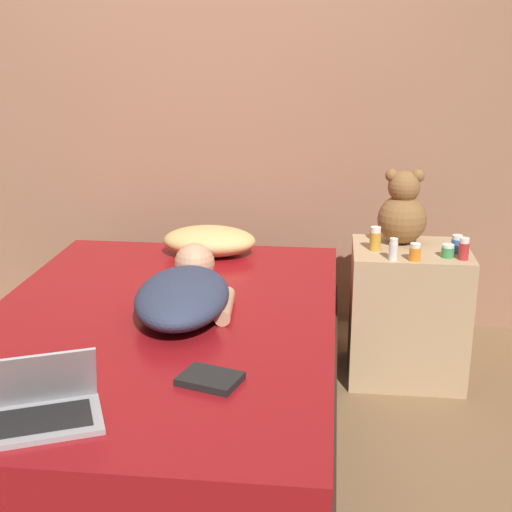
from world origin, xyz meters
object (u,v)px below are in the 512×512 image
(laptop, at_px, (43,405))
(bottle_red, at_px, (464,249))
(bottle_blue, at_px, (457,244))
(pillow, at_px, (209,241))
(bottle_green, at_px, (448,251))
(bottle_orange, at_px, (415,252))
(bottle_amber, at_px, (375,239))
(book, at_px, (210,379))
(bottle_white, at_px, (393,249))
(person_lying, at_px, (185,292))
(teddy_bear, at_px, (403,211))

(laptop, height_order, bottle_red, bottle_red)
(bottle_blue, distance_m, bottle_red, 0.09)
(pillow, distance_m, bottle_green, 1.12)
(bottle_green, xyz_separation_m, bottle_orange, (-0.14, -0.06, 0.01))
(bottle_amber, bearing_deg, book, -116.66)
(bottle_white, bearing_deg, person_lying, -154.86)
(laptop, relative_size, bottle_amber, 3.52)
(bottle_blue, xyz_separation_m, bottle_amber, (-0.35, 0.00, 0.01))
(person_lying, bearing_deg, bottle_orange, 18.79)
(bottle_orange, relative_size, book, 0.35)
(person_lying, bearing_deg, laptop, -108.95)
(bottle_white, bearing_deg, bottle_green, 14.98)
(bottle_white, distance_m, book, 1.15)
(bottle_blue, bearing_deg, bottle_white, -155.02)
(book, bearing_deg, bottle_blue, 50.45)
(bottle_white, bearing_deg, bottle_red, 7.43)
(laptop, bearing_deg, bottle_amber, 30.90)
(bottle_green, distance_m, bottle_amber, 0.31)
(person_lying, distance_m, bottle_white, 0.90)
(pillow, xyz_separation_m, bottle_orange, (0.94, -0.35, 0.08))
(bottle_green, relative_size, book, 0.27)
(person_lying, distance_m, book, 0.61)
(pillow, distance_m, bottle_amber, 0.81)
(teddy_bear, distance_m, bottle_red, 0.35)
(pillow, relative_size, bottle_white, 4.76)
(bottle_amber, height_order, bottle_orange, bottle_amber)
(laptop, relative_size, bottle_red, 3.93)
(pillow, distance_m, teddy_bear, 0.93)
(bottle_red, bearing_deg, person_lying, -159.25)
(pillow, distance_m, person_lying, 0.73)
(bottle_red, bearing_deg, bottle_white, -172.57)
(teddy_bear, relative_size, bottle_amber, 3.22)
(bottle_blue, bearing_deg, laptop, -134.15)
(bottle_red, distance_m, book, 1.36)
(book, bearing_deg, pillow, 99.95)
(teddy_bear, relative_size, book, 1.59)
(bottle_amber, height_order, bottle_red, bottle_amber)
(bottle_amber, bearing_deg, bottle_red, -14.60)
(person_lying, relative_size, laptop, 2.07)
(person_lying, height_order, bottle_green, person_lying)
(bottle_amber, height_order, book, bottle_amber)
(laptop, distance_m, bottle_white, 1.62)
(bottle_amber, xyz_separation_m, bottle_red, (0.37, -0.10, -0.01))
(pillow, bearing_deg, bottle_red, -15.01)
(teddy_bear, bearing_deg, book, -118.83)
(teddy_bear, height_order, bottle_orange, teddy_bear)
(person_lying, bearing_deg, book, -75.31)
(bottle_blue, relative_size, bottle_red, 0.85)
(teddy_bear, bearing_deg, pillow, 174.66)
(bottle_amber, relative_size, bottle_white, 1.12)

